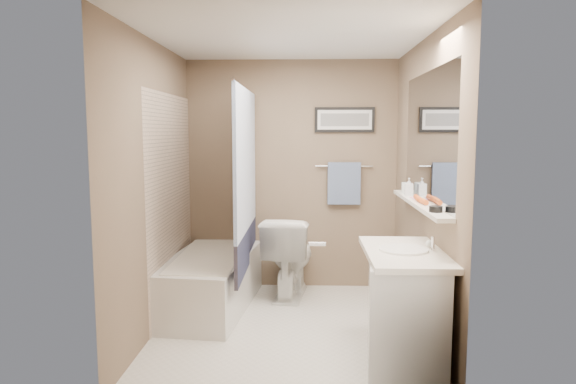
{
  "coord_description": "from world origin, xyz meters",
  "views": [
    {
      "loc": [
        0.15,
        -4.16,
        1.66
      ],
      "look_at": [
        0.0,
        0.15,
        1.15
      ],
      "focal_mm": 32.0,
      "sensor_mm": 36.0,
      "label": 1
    }
  ],
  "objects_px": {
    "bathtub": "(210,282)",
    "hair_brush_back": "(418,198)",
    "toilet": "(289,256)",
    "soap_bottle": "(409,187)",
    "glass_jar": "(406,188)",
    "candle_bowl_near": "(436,209)",
    "hair_brush_front": "(422,201)",
    "vanity": "(405,312)"
  },
  "relations": [
    {
      "from": "glass_jar",
      "to": "soap_bottle",
      "type": "bearing_deg",
      "value": -90.0
    },
    {
      "from": "bathtub",
      "to": "hair_brush_back",
      "type": "relative_size",
      "value": 6.82
    },
    {
      "from": "soap_bottle",
      "to": "hair_brush_front",
      "type": "bearing_deg",
      "value": -90.0
    },
    {
      "from": "candle_bowl_near",
      "to": "glass_jar",
      "type": "relative_size",
      "value": 0.9
    },
    {
      "from": "bathtub",
      "to": "soap_bottle",
      "type": "xyz_separation_m",
      "value": [
        1.79,
        -0.26,
        0.94
      ]
    },
    {
      "from": "vanity",
      "to": "glass_jar",
      "type": "bearing_deg",
      "value": 86.29
    },
    {
      "from": "hair_brush_back",
      "to": "glass_jar",
      "type": "distance_m",
      "value": 0.49
    },
    {
      "from": "toilet",
      "to": "soap_bottle",
      "type": "height_order",
      "value": "soap_bottle"
    },
    {
      "from": "bathtub",
      "to": "hair_brush_front",
      "type": "bearing_deg",
      "value": -17.42
    },
    {
      "from": "toilet",
      "to": "vanity",
      "type": "relative_size",
      "value": 0.91
    },
    {
      "from": "candle_bowl_near",
      "to": "hair_brush_front",
      "type": "distance_m",
      "value": 0.41
    },
    {
      "from": "candle_bowl_near",
      "to": "hair_brush_front",
      "type": "relative_size",
      "value": 0.41
    },
    {
      "from": "bathtub",
      "to": "hair_brush_front",
      "type": "xyz_separation_m",
      "value": [
        1.79,
        -0.77,
        0.89
      ]
    },
    {
      "from": "hair_brush_front",
      "to": "glass_jar",
      "type": "xyz_separation_m",
      "value": [
        0.0,
        0.63,
        0.03
      ]
    },
    {
      "from": "bathtub",
      "to": "soap_bottle",
      "type": "height_order",
      "value": "soap_bottle"
    },
    {
      "from": "candle_bowl_near",
      "to": "hair_brush_front",
      "type": "height_order",
      "value": "hair_brush_front"
    },
    {
      "from": "bathtub",
      "to": "vanity",
      "type": "relative_size",
      "value": 1.67
    },
    {
      "from": "bathtub",
      "to": "glass_jar",
      "type": "height_order",
      "value": "glass_jar"
    },
    {
      "from": "candle_bowl_near",
      "to": "glass_jar",
      "type": "distance_m",
      "value": 1.05
    },
    {
      "from": "hair_brush_back",
      "to": "soap_bottle",
      "type": "height_order",
      "value": "soap_bottle"
    },
    {
      "from": "hair_brush_back",
      "to": "glass_jar",
      "type": "bearing_deg",
      "value": 90.0
    },
    {
      "from": "hair_brush_front",
      "to": "toilet",
      "type": "bearing_deg",
      "value": 131.71
    },
    {
      "from": "toilet",
      "to": "soap_bottle",
      "type": "relative_size",
      "value": 5.49
    },
    {
      "from": "hair_brush_back",
      "to": "candle_bowl_near",
      "type": "bearing_deg",
      "value": -90.0
    },
    {
      "from": "bathtub",
      "to": "vanity",
      "type": "distance_m",
      "value": 1.98
    },
    {
      "from": "candle_bowl_near",
      "to": "soap_bottle",
      "type": "xyz_separation_m",
      "value": [
        0.0,
        0.93,
        0.05
      ]
    },
    {
      "from": "candle_bowl_near",
      "to": "hair_brush_back",
      "type": "xyz_separation_m",
      "value": [
        0.0,
        0.55,
        0.0
      ]
    },
    {
      "from": "soap_bottle",
      "to": "glass_jar",
      "type": "bearing_deg",
      "value": 90.0
    },
    {
      "from": "bathtub",
      "to": "hair_brush_front",
      "type": "height_order",
      "value": "hair_brush_front"
    },
    {
      "from": "bathtub",
      "to": "hair_brush_front",
      "type": "relative_size",
      "value": 6.82
    },
    {
      "from": "vanity",
      "to": "hair_brush_back",
      "type": "height_order",
      "value": "hair_brush_back"
    },
    {
      "from": "glass_jar",
      "to": "hair_brush_back",
      "type": "bearing_deg",
      "value": -90.0
    },
    {
      "from": "bathtub",
      "to": "hair_brush_back",
      "type": "height_order",
      "value": "hair_brush_back"
    },
    {
      "from": "vanity",
      "to": "soap_bottle",
      "type": "height_order",
      "value": "soap_bottle"
    },
    {
      "from": "hair_brush_back",
      "to": "soap_bottle",
      "type": "distance_m",
      "value": 0.38
    },
    {
      "from": "vanity",
      "to": "soap_bottle",
      "type": "relative_size",
      "value": 6.01
    },
    {
      "from": "hair_brush_back",
      "to": "glass_jar",
      "type": "relative_size",
      "value": 2.2
    },
    {
      "from": "bathtub",
      "to": "toilet",
      "type": "relative_size",
      "value": 1.82
    },
    {
      "from": "glass_jar",
      "to": "candle_bowl_near",
      "type": "bearing_deg",
      "value": -90.0
    },
    {
      "from": "toilet",
      "to": "soap_bottle",
      "type": "distance_m",
      "value": 1.46
    },
    {
      "from": "vanity",
      "to": "toilet",
      "type": "bearing_deg",
      "value": 125.59
    },
    {
      "from": "soap_bottle",
      "to": "hair_brush_back",
      "type": "bearing_deg",
      "value": -90.0
    }
  ]
}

